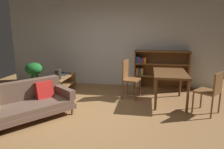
{
  "coord_description": "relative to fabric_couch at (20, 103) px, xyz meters",
  "views": [
    {
      "loc": [
        1.18,
        -3.8,
        1.79
      ],
      "look_at": [
        0.4,
        0.63,
        0.79
      ],
      "focal_mm": 33.24,
      "sensor_mm": 36.0,
      "label": 1
    }
  ],
  "objects": [
    {
      "name": "back_wall_panel",
      "position": [
        1.28,
        3.01,
        1.01
      ],
      "size": [
        6.8,
        0.1,
        2.7
      ],
      "primitive_type": "cube",
      "color": "silver",
      "rests_on": "ground_plane"
    },
    {
      "name": "potted_floor_plant",
      "position": [
        -0.85,
        1.99,
        0.19
      ],
      "size": [
        0.5,
        0.5,
        0.81
      ],
      "color": "brown",
      "rests_on": "ground_plane"
    },
    {
      "name": "dining_chair_near",
      "position": [
        3.78,
        0.95,
        0.19
      ],
      "size": [
        0.62,
        0.62,
        0.92
      ],
      "color": "brown",
      "rests_on": "ground_plane"
    },
    {
      "name": "ground_plane",
      "position": [
        1.28,
        0.31,
        -0.34
      ],
      "size": [
        8.16,
        8.16,
        0.0
      ],
      "primitive_type": "plane",
      "color": "#9E7042"
    },
    {
      "name": "fabric_couch",
      "position": [
        0.0,
        0.0,
        0.0
      ],
      "size": [
        1.86,
        2.04,
        0.73
      ],
      "color": "brown",
      "rests_on": "ground_plane"
    },
    {
      "name": "open_laptop",
      "position": [
        0.04,
        2.01,
        0.18
      ],
      "size": [
        0.46,
        0.38,
        0.09
      ],
      "color": "#333338",
      "rests_on": "media_console"
    },
    {
      "name": "bookshelf",
      "position": [
        2.76,
        2.82,
        0.23
      ],
      "size": [
        1.6,
        0.34,
        1.15
      ],
      "color": "brown",
      "rests_on": "ground_plane"
    },
    {
      "name": "dining_chair_far",
      "position": [
        1.98,
        1.76,
        0.22
      ],
      "size": [
        0.47,
        0.52,
        0.99
      ],
      "color": "brown",
      "rests_on": "ground_plane"
    },
    {
      "name": "media_console",
      "position": [
        0.14,
        1.74,
        -0.09
      ],
      "size": [
        0.36,
        1.15,
        0.5
      ],
      "color": "olive",
      "rests_on": "ground_plane"
    },
    {
      "name": "desk_speaker",
      "position": [
        0.17,
        1.42,
        0.28
      ],
      "size": [
        0.16,
        0.16,
        0.25
      ],
      "color": "#2D2823",
      "rests_on": "media_console"
    },
    {
      "name": "dining_table",
      "position": [
        2.99,
        1.54,
        0.33
      ],
      "size": [
        0.77,
        1.23,
        0.76
      ],
      "color": "brown",
      "rests_on": "ground_plane"
    }
  ]
}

